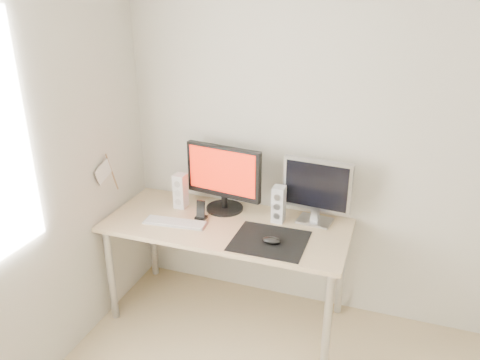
# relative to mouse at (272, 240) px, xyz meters

# --- Properties ---
(wall_back) EXTENTS (3.50, 0.00, 3.50)m
(wall_back) POSITION_rel_mouse_xyz_m (0.58, 0.53, 0.50)
(wall_back) COLOR beige
(wall_back) RESTS_ON ground
(mousepad) EXTENTS (0.45, 0.40, 0.00)m
(mousepad) POSITION_rel_mouse_xyz_m (-0.02, 0.03, -0.02)
(mousepad) COLOR black
(mousepad) RESTS_ON desk
(mouse) EXTENTS (0.11, 0.07, 0.04)m
(mouse) POSITION_rel_mouse_xyz_m (0.00, 0.00, 0.00)
(mouse) COLOR black
(mouse) RESTS_ON mousepad
(desk) EXTENTS (1.60, 0.70, 0.73)m
(desk) POSITION_rel_mouse_xyz_m (-0.35, 0.16, -0.10)
(desk) COLOR #D1B587
(desk) RESTS_ON ground
(main_monitor) EXTENTS (0.55, 0.30, 0.47)m
(main_monitor) POSITION_rel_mouse_xyz_m (-0.44, 0.35, 0.23)
(main_monitor) COLOR black
(main_monitor) RESTS_ON desk
(second_monitor) EXTENTS (0.45, 0.18, 0.43)m
(second_monitor) POSITION_rel_mouse_xyz_m (0.19, 0.38, 0.22)
(second_monitor) COLOR silver
(second_monitor) RESTS_ON desk
(speaker_left) EXTENTS (0.08, 0.09, 0.25)m
(speaker_left) POSITION_rel_mouse_xyz_m (-0.75, 0.29, 0.10)
(speaker_left) COLOR white
(speaker_left) RESTS_ON desk
(speaker_right) EXTENTS (0.08, 0.09, 0.25)m
(speaker_right) POSITION_rel_mouse_xyz_m (-0.04, 0.31, 0.10)
(speaker_right) COLOR white
(speaker_right) RESTS_ON desk
(keyboard) EXTENTS (0.43, 0.16, 0.02)m
(keyboard) POSITION_rel_mouse_xyz_m (-0.67, 0.05, -0.02)
(keyboard) COLOR #B5B5B7
(keyboard) RESTS_ON desk
(phone_dock) EXTENTS (0.07, 0.06, 0.13)m
(phone_dock) POSITION_rel_mouse_xyz_m (-0.54, 0.17, 0.02)
(phone_dock) COLOR black
(phone_dock) RESTS_ON desk
(pennant) EXTENTS (0.01, 0.23, 0.29)m
(pennant) POSITION_rel_mouse_xyz_m (-1.14, 0.02, 0.29)
(pennant) COLOR #A57F54
(pennant) RESTS_ON wall_left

